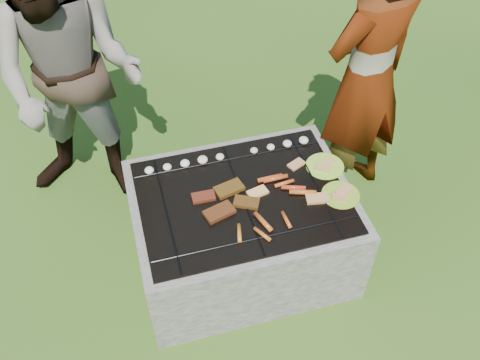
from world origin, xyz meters
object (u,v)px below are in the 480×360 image
object	(u,v)px
cook	(367,79)
bystander	(71,79)
fire_pit	(242,231)
plate_near	(341,195)
plate_far	(325,167)

from	to	relation	value
cook	bystander	xyz separation A→B (m)	(-1.79, 0.45, 0.03)
fire_pit	cook	bearing A→B (deg)	25.50
plate_near	bystander	world-z (taller)	bystander
plate_far	plate_near	bearing A→B (deg)	-89.39
plate_far	bystander	size ratio (longest dim) A/B	0.15
fire_pit	cook	distance (m)	1.24
plate_near	bystander	size ratio (longest dim) A/B	0.14
bystander	cook	bearing A→B (deg)	8.24
fire_pit	plate_near	size ratio (longest dim) A/B	4.69
fire_pit	plate_near	bearing A→B (deg)	-14.41
fire_pit	plate_near	xyz separation A→B (m)	(0.56, -0.14, 0.33)
cook	plate_near	bearing A→B (deg)	39.78
plate_far	fire_pit	bearing A→B (deg)	-169.70
plate_far	cook	world-z (taller)	cook
fire_pit	plate_far	world-z (taller)	plate_far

